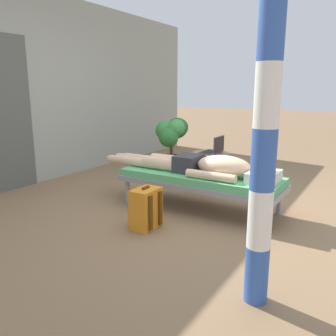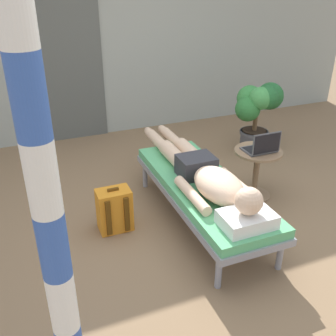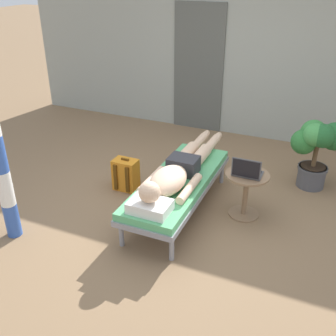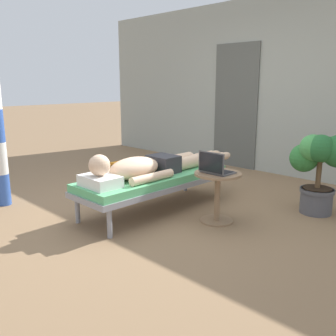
{
  "view_description": "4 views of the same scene",
  "coord_description": "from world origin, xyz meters",
  "px_view_note": "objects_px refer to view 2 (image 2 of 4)",
  "views": [
    {
      "loc": [
        -3.39,
        -1.69,
        1.34
      ],
      "look_at": [
        -0.17,
        0.31,
        0.48
      ],
      "focal_mm": 37.31,
      "sensor_mm": 36.0,
      "label": 1
    },
    {
      "loc": [
        -1.42,
        -2.74,
        2.14
      ],
      "look_at": [
        -0.19,
        0.29,
        0.48
      ],
      "focal_mm": 42.03,
      "sensor_mm": 36.0,
      "label": 2
    },
    {
      "loc": [
        1.47,
        -3.54,
        2.54
      ],
      "look_at": [
        -0.04,
        -0.09,
        0.58
      ],
      "focal_mm": 42.05,
      "sensor_mm": 36.0,
      "label": 3
    },
    {
      "loc": [
        2.98,
        -2.73,
        1.42
      ],
      "look_at": [
        0.18,
        0.09,
        0.5
      ],
      "focal_mm": 39.87,
      "sensor_mm": 36.0,
      "label": 4
    }
  ],
  "objects_px": {
    "porch_post": "(42,178)",
    "lounge_chair": "(203,189)",
    "side_table": "(257,165)",
    "laptop": "(262,147)",
    "person_reclining": "(206,175)",
    "potted_plant": "(258,108)",
    "backpack": "(114,210)"
  },
  "relations": [
    {
      "from": "side_table",
      "to": "porch_post",
      "type": "relative_size",
      "value": 0.2
    },
    {
      "from": "person_reclining",
      "to": "porch_post",
      "type": "relative_size",
      "value": 0.83
    },
    {
      "from": "lounge_chair",
      "to": "porch_post",
      "type": "bearing_deg",
      "value": -141.39
    },
    {
      "from": "person_reclining",
      "to": "porch_post",
      "type": "bearing_deg",
      "value": -142.5
    },
    {
      "from": "laptop",
      "to": "potted_plant",
      "type": "bearing_deg",
      "value": 58.38
    },
    {
      "from": "person_reclining",
      "to": "laptop",
      "type": "relative_size",
      "value": 7.0
    },
    {
      "from": "lounge_chair",
      "to": "laptop",
      "type": "bearing_deg",
      "value": 12.56
    },
    {
      "from": "lounge_chair",
      "to": "potted_plant",
      "type": "distance_m",
      "value": 1.81
    },
    {
      "from": "laptop",
      "to": "potted_plant",
      "type": "distance_m",
      "value": 1.19
    },
    {
      "from": "laptop",
      "to": "backpack",
      "type": "distance_m",
      "value": 1.55
    },
    {
      "from": "laptop",
      "to": "potted_plant",
      "type": "xyz_separation_m",
      "value": [
        0.63,
        1.02,
        0.01
      ]
    },
    {
      "from": "lounge_chair",
      "to": "potted_plant",
      "type": "xyz_separation_m",
      "value": [
        1.35,
        1.18,
        0.25
      ]
    },
    {
      "from": "lounge_chair",
      "to": "side_table",
      "type": "distance_m",
      "value": 0.75
    },
    {
      "from": "lounge_chair",
      "to": "porch_post",
      "type": "height_order",
      "value": "porch_post"
    },
    {
      "from": "potted_plant",
      "to": "porch_post",
      "type": "height_order",
      "value": "porch_post"
    },
    {
      "from": "side_table",
      "to": "porch_post",
      "type": "bearing_deg",
      "value": -147.91
    },
    {
      "from": "person_reclining",
      "to": "side_table",
      "type": "relative_size",
      "value": 4.15
    },
    {
      "from": "lounge_chair",
      "to": "porch_post",
      "type": "relative_size",
      "value": 0.71
    },
    {
      "from": "backpack",
      "to": "potted_plant",
      "type": "xyz_separation_m",
      "value": [
        2.13,
        0.98,
        0.4
      ]
    },
    {
      "from": "side_table",
      "to": "porch_post",
      "type": "height_order",
      "value": "porch_post"
    },
    {
      "from": "lounge_chair",
      "to": "side_table",
      "type": "bearing_deg",
      "value": 16.38
    },
    {
      "from": "laptop",
      "to": "porch_post",
      "type": "height_order",
      "value": "porch_post"
    },
    {
      "from": "lounge_chair",
      "to": "side_table",
      "type": "xyz_separation_m",
      "value": [
        0.72,
        0.21,
        0.01
      ]
    },
    {
      "from": "side_table",
      "to": "laptop",
      "type": "xyz_separation_m",
      "value": [
        0.0,
        -0.05,
        0.23
      ]
    },
    {
      "from": "laptop",
      "to": "porch_post",
      "type": "xyz_separation_m",
      "value": [
        -2.12,
        -1.28,
        0.73
      ]
    },
    {
      "from": "porch_post",
      "to": "lounge_chair",
      "type": "bearing_deg",
      "value": 38.61
    },
    {
      "from": "laptop",
      "to": "side_table",
      "type": "bearing_deg",
      "value": 90.0
    },
    {
      "from": "side_table",
      "to": "porch_post",
      "type": "distance_m",
      "value": 2.68
    },
    {
      "from": "lounge_chair",
      "to": "laptop",
      "type": "distance_m",
      "value": 0.78
    },
    {
      "from": "side_table",
      "to": "potted_plant",
      "type": "bearing_deg",
      "value": 57.04
    },
    {
      "from": "lounge_chair",
      "to": "person_reclining",
      "type": "bearing_deg",
      "value": -90.0
    },
    {
      "from": "lounge_chair",
      "to": "potted_plant",
      "type": "height_order",
      "value": "potted_plant"
    }
  ]
}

